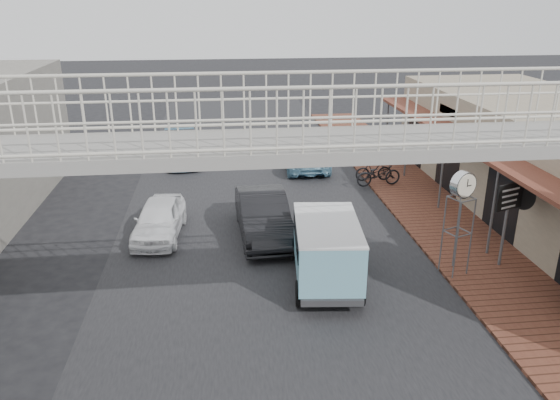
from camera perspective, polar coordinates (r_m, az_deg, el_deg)
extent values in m
plane|color=black|center=(15.81, -0.68, -8.72)|extent=(120.00, 120.00, 0.00)
cube|color=black|center=(15.81, -0.68, -8.71)|extent=(10.00, 60.00, 0.01)
cube|color=brown|center=(20.02, 17.24, -2.99)|extent=(3.00, 40.00, 0.10)
cube|color=brown|center=(20.50, 20.08, 5.66)|extent=(1.80, 18.00, 0.12)
cube|color=silver|center=(23.65, 17.30, 8.83)|extent=(0.08, 2.60, 0.90)
cube|color=#B21914|center=(18.04, 25.32, 4.34)|extent=(0.08, 2.20, 0.80)
cube|color=gray|center=(10.16, 1.55, 5.67)|extent=(14.00, 2.00, 0.24)
cube|color=beige|center=(10.93, 0.88, 10.33)|extent=(14.00, 0.08, 1.10)
cube|color=beige|center=(9.09, 2.44, 8.22)|extent=(14.00, 0.08, 1.10)
imported|color=white|center=(18.98, -12.51, -1.94)|extent=(1.82, 3.82, 1.26)
imported|color=black|center=(18.52, -1.78, -1.59)|extent=(1.78, 4.63, 1.51)
imported|color=#6DA2BD|center=(26.05, 2.51, 4.62)|extent=(2.00, 4.28, 1.19)
imported|color=#6C9FBB|center=(27.50, -10.19, 5.29)|extent=(2.28, 4.62, 1.29)
cylinder|color=black|center=(17.04, 1.67, -5.12)|extent=(0.31, 0.72, 0.70)
cylinder|color=black|center=(17.17, 6.92, -5.05)|extent=(0.31, 0.72, 0.70)
cylinder|color=black|center=(14.64, 2.13, -9.73)|extent=(0.31, 0.72, 0.70)
cylinder|color=black|center=(14.80, 8.29, -9.59)|extent=(0.31, 0.72, 0.70)
cube|color=#79BCD2|center=(15.24, 4.93, -4.96)|extent=(2.02, 3.37, 1.36)
cube|color=#79BCD2|center=(17.02, 4.30, -2.97)|extent=(1.71, 1.06, 0.91)
cube|color=black|center=(15.08, 4.97, -3.68)|extent=(2.00, 2.78, 0.50)
cube|color=silver|center=(14.95, 5.01, -2.52)|extent=(2.04, 3.37, 0.06)
imported|color=black|center=(23.63, 10.26, 2.69)|extent=(2.04, 0.94, 1.03)
imported|color=black|center=(24.24, 9.77, 3.10)|extent=(1.62, 0.47, 0.97)
cylinder|color=#59595B|center=(16.50, 16.63, -3.43)|extent=(0.04, 0.04, 2.33)
cylinder|color=#59595B|center=(16.87, 17.99, -3.04)|extent=(0.04, 0.04, 2.33)
cylinder|color=#59595B|center=(16.15, 17.99, -4.11)|extent=(0.04, 0.04, 2.33)
cylinder|color=#59595B|center=(16.53, 19.34, -3.70)|extent=(0.04, 0.04, 2.33)
cylinder|color=silver|center=(15.97, 18.59, 1.55)|extent=(0.80, 0.53, 0.76)
cylinder|color=beige|center=(15.88, 18.95, 1.40)|extent=(0.63, 0.26, 0.67)
cylinder|color=beige|center=(16.06, 18.24, 1.69)|extent=(0.63, 0.26, 0.67)
cylinder|color=#59595B|center=(17.41, 22.44, -2.49)|extent=(0.09, 0.09, 2.56)
cube|color=black|center=(17.07, 22.93, 0.35)|extent=(1.01, 0.43, 0.80)
cone|color=black|center=(17.64, 24.49, 0.74)|extent=(0.85, 1.10, 0.97)
cube|color=white|center=(17.04, 22.89, 0.16)|extent=(0.66, 0.26, 0.53)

